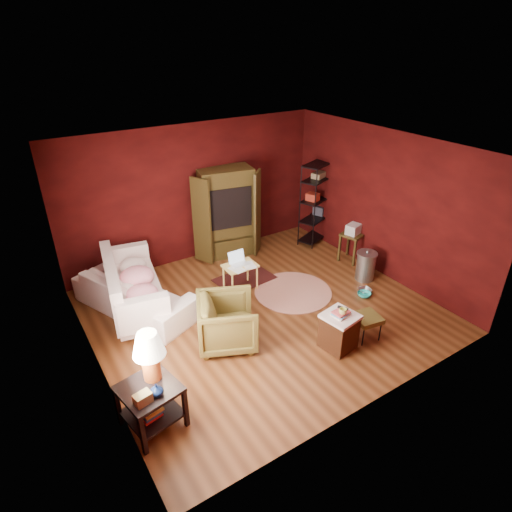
% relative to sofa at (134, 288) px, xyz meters
% --- Properties ---
extents(room, '(5.54, 5.04, 2.84)m').
position_rel_sofa_xyz_m(room, '(1.77, -1.26, 0.96)').
color(room, brown).
rests_on(room, ground).
extents(sofa, '(1.50, 2.35, 0.89)m').
position_rel_sofa_xyz_m(sofa, '(0.00, 0.00, 0.00)').
color(sofa, white).
rests_on(sofa, ground).
extents(armchair, '(1.09, 1.12, 0.89)m').
position_rel_sofa_xyz_m(armchair, '(0.89, -1.66, -0.00)').
color(armchair, black).
rests_on(armchair, ground).
extents(pet_bowl_steel, '(0.24, 0.09, 0.24)m').
position_rel_sofa_xyz_m(pet_bowl_steel, '(3.77, -1.77, -0.33)').
color(pet_bowl_steel, silver).
rests_on(pet_bowl_steel, ground).
extents(pet_bowl_turquoise, '(0.26, 0.12, 0.25)m').
position_rel_sofa_xyz_m(pet_bowl_turquoise, '(3.64, -1.87, -0.32)').
color(pet_bowl_turquoise, '#29C2BB').
rests_on(pet_bowl_turquoise, ground).
extents(vase, '(0.20, 0.21, 0.15)m').
position_rel_sofa_xyz_m(vase, '(-0.61, -2.69, 0.25)').
color(vase, '#0C193D').
rests_on(vase, side_table).
extents(mug, '(0.14, 0.13, 0.12)m').
position_rel_sofa_xyz_m(mug, '(2.25, -2.71, 0.27)').
color(mug, '#DCD96B').
rests_on(mug, hamper).
extents(side_table, '(0.76, 0.76, 1.29)m').
position_rel_sofa_xyz_m(side_table, '(-0.60, -2.45, 0.33)').
color(side_table, black).
rests_on(side_table, ground).
extents(sofa_cushions, '(1.19, 2.19, 0.87)m').
position_rel_sofa_xyz_m(sofa_cushions, '(-0.03, 0.03, -0.02)').
color(sofa_cushions, white).
rests_on(sofa_cushions, sofa).
extents(hamper, '(0.55, 0.55, 0.68)m').
position_rel_sofa_xyz_m(hamper, '(2.28, -2.65, -0.14)').
color(hamper, '#472110').
rests_on(hamper, ground).
extents(footstool, '(0.46, 0.46, 0.41)m').
position_rel_sofa_xyz_m(footstool, '(2.80, -2.72, -0.09)').
color(footstool, black).
rests_on(footstool, ground).
extents(rug_round, '(1.77, 1.77, 0.01)m').
position_rel_sofa_xyz_m(rug_round, '(2.63, -1.04, -0.44)').
color(rug_round, beige).
rests_on(rug_round, ground).
extents(rug_oriental, '(1.16, 0.83, 0.01)m').
position_rel_sofa_xyz_m(rug_oriental, '(2.11, -0.16, -0.43)').
color(rug_oriental, '#4F1615').
rests_on(rug_oriental, ground).
extents(laptop_desk, '(0.61, 0.48, 0.74)m').
position_rel_sofa_xyz_m(laptop_desk, '(1.86, -0.41, 0.02)').
color(laptop_desk, '#FFD774').
rests_on(laptop_desk, ground).
extents(tv_armoire, '(1.47, 0.96, 1.89)m').
position_rel_sofa_xyz_m(tv_armoire, '(2.38, 0.98, 0.54)').
color(tv_armoire, '#443313').
rests_on(tv_armoire, ground).
extents(wire_shelving, '(0.98, 0.69, 1.83)m').
position_rel_sofa_xyz_m(wire_shelving, '(4.40, 0.47, 0.56)').
color(wire_shelving, black).
rests_on(wire_shelving, ground).
extents(small_stand, '(0.51, 0.51, 0.83)m').
position_rel_sofa_xyz_m(small_stand, '(4.41, -0.71, 0.17)').
color(small_stand, '#443313').
rests_on(small_stand, ground).
extents(trash_can, '(0.52, 0.52, 0.62)m').
position_rel_sofa_xyz_m(trash_can, '(4.10, -1.42, -0.15)').
color(trash_can, '#9A9EA1').
rests_on(trash_can, ground).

